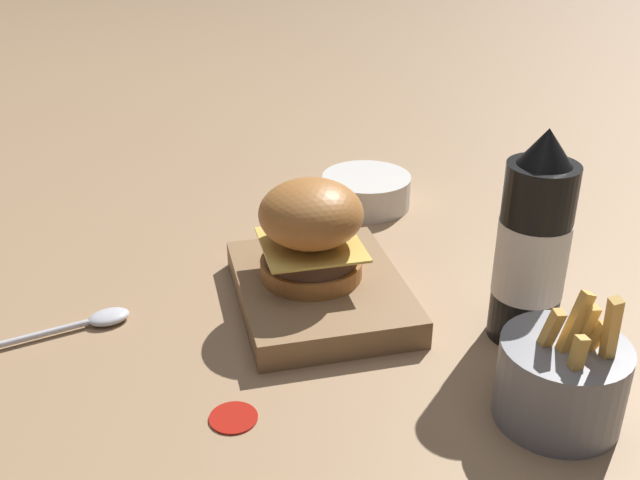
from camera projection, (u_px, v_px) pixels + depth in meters
The scene contains 8 objects.
ground_plane at pixel (305, 300), 0.88m from camera, with size 6.00×6.00×0.00m, color #9E7A56.
serving_board at pixel (320, 291), 0.87m from camera, with size 0.24×0.19×0.03m.
burger at pixel (311, 230), 0.84m from camera, with size 0.12×0.12×0.12m.
ketchup_bottle at pixel (532, 248), 0.77m from camera, with size 0.07×0.07×0.23m.
fries_basket at pixel (561, 380), 0.68m from camera, with size 0.12×0.12×0.15m.
side_bowl at pixel (366, 190), 1.11m from camera, with size 0.13×0.13×0.05m.
spoon at pixel (93, 321), 0.83m from camera, with size 0.06×0.16×0.01m.
ketchup_puddle at pixel (233, 417), 0.69m from camera, with size 0.05×0.05×0.00m.
Camera 1 is at (-0.73, 0.16, 0.46)m, focal length 42.00 mm.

